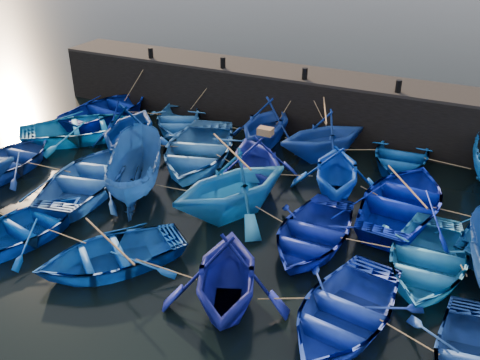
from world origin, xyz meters
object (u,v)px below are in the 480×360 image
at_px(boat_0, 109,109).
at_px(wooden_crate, 265,131).
at_px(boat_13, 10,160).
at_px(boat_8, 197,150).

height_order(boat_0, wooden_crate, wooden_crate).
bearing_deg(boat_13, boat_0, -92.81).
height_order(boat_13, wooden_crate, wooden_crate).
bearing_deg(boat_0, boat_8, 168.12).
bearing_deg(wooden_crate, boat_13, -160.70).
height_order(boat_8, wooden_crate, wooden_crate).
relative_size(boat_0, wooden_crate, 9.59).
bearing_deg(boat_0, wooden_crate, 171.94).
bearing_deg(boat_13, boat_8, -151.46).
xyz_separation_m(boat_8, wooden_crate, (3.19, -0.50, 1.57)).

